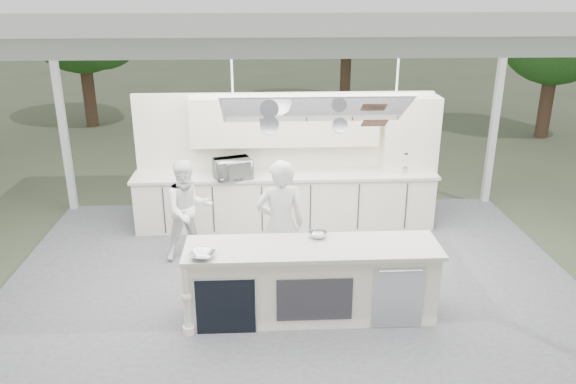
{
  "coord_description": "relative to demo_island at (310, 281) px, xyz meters",
  "views": [
    {
      "loc": [
        -0.41,
        -7.0,
        4.03
      ],
      "look_at": [
        -0.03,
        0.4,
        1.29
      ],
      "focal_mm": 35.0,
      "sensor_mm": 36.0,
      "label": 1
    }
  ],
  "objects": [
    {
      "name": "ground",
      "position": [
        -0.18,
        0.91,
        -0.6
      ],
      "size": [
        90.0,
        90.0,
        0.0
      ],
      "primitive_type": "plane",
      "color": "#475339",
      "rests_on": "ground"
    },
    {
      "name": "stage_deck",
      "position": [
        -0.18,
        0.91,
        -0.54
      ],
      "size": [
        8.0,
        6.0,
        0.12
      ],
      "primitive_type": "cube",
      "color": "slate",
      "rests_on": "ground"
    },
    {
      "name": "tent",
      "position": [
        -0.18,
        0.9,
        3.11
      ],
      "size": [
        8.2,
        6.2,
        3.86
      ],
      "color": "white",
      "rests_on": "ground"
    },
    {
      "name": "demo_island",
      "position": [
        0.0,
        0.0,
        0.0
      ],
      "size": [
        3.1,
        0.79,
        0.95
      ],
      "color": "white",
      "rests_on": "stage_deck"
    },
    {
      "name": "back_counter",
      "position": [
        -0.18,
        2.81,
        0.0
      ],
      "size": [
        5.08,
        0.72,
        0.95
      ],
      "color": "white",
      "rests_on": "stage_deck"
    },
    {
      "name": "back_wall_unit",
      "position": [
        0.27,
        3.03,
        0.98
      ],
      "size": [
        5.05,
        0.48,
        2.25
      ],
      "color": "white",
      "rests_on": "stage_deck"
    },
    {
      "name": "tree_cluster",
      "position": [
        -0.34,
        10.68,
        2.69
      ],
      "size": [
        19.55,
        9.4,
        5.85
      ],
      "color": "#432D21",
      "rests_on": "ground"
    },
    {
      "name": "head_chef",
      "position": [
        -0.34,
        0.76,
        0.43
      ],
      "size": [
        0.7,
        0.5,
        1.81
      ],
      "primitive_type": "imported",
      "rotation": [
        0.0,
        0.0,
        3.25
      ],
      "color": "silver",
      "rests_on": "stage_deck"
    },
    {
      "name": "sous_chef",
      "position": [
        -1.68,
        1.71,
        0.29
      ],
      "size": [
        0.92,
        0.83,
        1.54
      ],
      "primitive_type": "imported",
      "rotation": [
        0.0,
        0.0,
        0.41
      ],
      "color": "white",
      "rests_on": "stage_deck"
    },
    {
      "name": "toaster_oven",
      "position": [
        -1.04,
        2.61,
        0.64
      ],
      "size": [
        0.68,
        0.57,
        0.32
      ],
      "primitive_type": "imported",
      "rotation": [
        0.0,
        0.0,
        0.33
      ],
      "color": "silver",
      "rests_on": "back_counter"
    },
    {
      "name": "bowl_large",
      "position": [
        -1.28,
        -0.24,
        0.51
      ],
      "size": [
        0.36,
        0.36,
        0.07
      ],
      "primitive_type": "imported",
      "rotation": [
        0.0,
        0.0,
        -0.29
      ],
      "color": "silver",
      "rests_on": "demo_island"
    },
    {
      "name": "bowl_small",
      "position": [
        0.11,
        0.26,
        0.51
      ],
      "size": [
        0.28,
        0.28,
        0.07
      ],
      "primitive_type": "imported",
      "rotation": [
        0.0,
        0.0,
        -0.25
      ],
      "color": "silver",
      "rests_on": "demo_island"
    }
  ]
}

